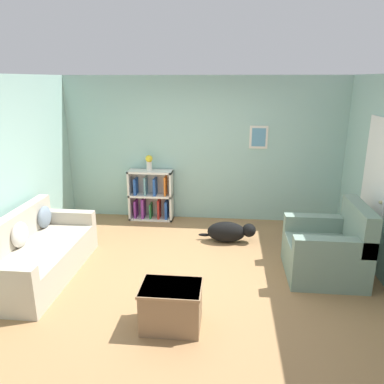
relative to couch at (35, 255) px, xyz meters
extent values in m
plane|color=#997047|center=(2.03, 0.20, -0.30)|extent=(14.00, 14.00, 0.00)
cube|color=#93BCB2|center=(2.03, 2.45, 1.00)|extent=(5.60, 0.10, 2.60)
cube|color=silver|center=(3.03, 2.39, 1.25)|extent=(0.32, 0.02, 0.40)
cube|color=#568EAD|center=(3.03, 2.38, 1.25)|extent=(0.24, 0.01, 0.32)
cube|color=white|center=(4.52, 0.90, 0.73)|extent=(0.02, 0.84, 2.05)
sphere|color=tan|center=(4.50, 0.55, 0.70)|extent=(0.05, 0.05, 0.05)
cube|color=#B7AD99|center=(0.06, 0.00, -0.09)|extent=(0.87, 1.93, 0.41)
cube|color=#B7AD99|center=(-0.29, 0.00, 0.32)|extent=(0.16, 1.93, 0.42)
cube|color=#B7AD99|center=(0.06, 0.89, 0.21)|extent=(0.87, 0.16, 0.19)
ellipsoid|color=beige|center=(-0.17, 0.00, 0.28)|extent=(0.14, 0.34, 0.34)
ellipsoid|color=slate|center=(-0.17, 0.68, 0.28)|extent=(0.14, 0.33, 0.33)
cube|color=silver|center=(0.71, 2.24, 0.17)|extent=(0.04, 0.30, 0.94)
cube|color=silver|center=(1.49, 2.24, 0.17)|extent=(0.04, 0.30, 0.94)
cube|color=silver|center=(1.10, 2.37, 0.17)|extent=(0.81, 0.02, 0.94)
cube|color=silver|center=(1.10, 2.24, -0.28)|extent=(0.81, 0.30, 0.04)
cube|color=silver|center=(1.10, 2.24, 0.17)|extent=(0.81, 0.30, 0.04)
cube|color=silver|center=(1.10, 2.24, 0.62)|extent=(0.81, 0.30, 0.04)
cube|color=#7A2D84|center=(0.81, 2.23, -0.11)|extent=(0.04, 0.22, 0.34)
cube|color=#234C9E|center=(0.82, 2.23, 0.34)|extent=(0.04, 0.22, 0.30)
cube|color=#7A2D84|center=(0.95, 2.23, -0.09)|extent=(0.05, 0.22, 0.38)
cube|color=#60939E|center=(1.01, 2.23, 0.35)|extent=(0.03, 0.22, 0.33)
cube|color=#287A3D|center=(1.10, 2.23, -0.14)|extent=(0.03, 0.22, 0.29)
cube|color=#234C9E|center=(1.19, 2.23, 0.34)|extent=(0.05, 0.22, 0.31)
cube|color=#B22823|center=(1.25, 2.23, -0.09)|extent=(0.03, 0.22, 0.37)
cube|color=orange|center=(1.38, 2.23, 0.36)|extent=(0.03, 0.22, 0.35)
cube|color=#234C9E|center=(1.39, 2.23, -0.10)|extent=(0.04, 0.22, 0.35)
cube|color=gray|center=(3.81, 0.40, -0.06)|extent=(0.96, 0.97, 0.48)
cube|color=gray|center=(4.20, 0.40, 0.44)|extent=(0.18, 0.97, 0.52)
cube|color=gray|center=(3.81, 0.00, 0.29)|extent=(0.96, 0.18, 0.22)
cube|color=gray|center=(3.81, 0.79, 0.29)|extent=(0.96, 0.18, 0.22)
cube|color=#846647|center=(1.96, -0.89, -0.06)|extent=(0.62, 0.44, 0.48)
cube|color=#8F6E4D|center=(1.96, -0.89, 0.16)|extent=(0.64, 0.47, 0.03)
ellipsoid|color=black|center=(2.51, 1.34, -0.13)|extent=(0.61, 0.30, 0.34)
sphere|color=black|center=(2.87, 1.34, -0.09)|extent=(0.22, 0.22, 0.22)
ellipsoid|color=black|center=(2.16, 1.38, -0.22)|extent=(0.20, 0.05, 0.05)
cylinder|color=silver|center=(1.09, 2.24, 0.72)|extent=(0.10, 0.10, 0.17)
sphere|color=yellow|center=(1.09, 2.24, 0.86)|extent=(0.13, 0.13, 0.13)
camera|label=1|loc=(2.52, -4.27, 2.23)|focal=35.00mm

